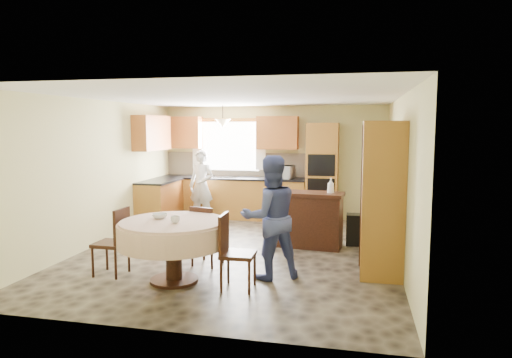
{
  "coord_description": "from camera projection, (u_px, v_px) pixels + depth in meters",
  "views": [
    {
      "loc": [
        1.87,
        -7.07,
        2.05
      ],
      "look_at": [
        0.23,
        0.3,
        1.17
      ],
      "focal_mm": 32.0,
      "sensor_mm": 36.0,
      "label": 1
    }
  ],
  "objects": [
    {
      "name": "floor",
      "position": [
        238.0,
        252.0,
        7.49
      ],
      "size": [
        5.0,
        6.0,
        0.01
      ],
      "primitive_type": "cube",
      "color": "brown",
      "rests_on": "ground"
    },
    {
      "name": "ceiling",
      "position": [
        238.0,
        98.0,
        7.21
      ],
      "size": [
        5.0,
        6.0,
        0.01
      ],
      "primitive_type": "cube",
      "color": "white",
      "rests_on": "wall_back"
    },
    {
      "name": "wall_back",
      "position": [
        272.0,
        162.0,
        10.26
      ],
      "size": [
        5.0,
        0.02,
        2.5
      ],
      "primitive_type": "cube",
      "color": "#CDC783",
      "rests_on": "floor"
    },
    {
      "name": "wall_front",
      "position": [
        160.0,
        209.0,
        4.44
      ],
      "size": [
        5.0,
        0.02,
        2.5
      ],
      "primitive_type": "cube",
      "color": "#CDC783",
      "rests_on": "floor"
    },
    {
      "name": "wall_left",
      "position": [
        99.0,
        173.0,
        7.89
      ],
      "size": [
        0.02,
        6.0,
        2.5
      ],
      "primitive_type": "cube",
      "color": "#CDC783",
      "rests_on": "floor"
    },
    {
      "name": "wall_right",
      "position": [
        400.0,
        180.0,
        6.81
      ],
      "size": [
        0.02,
        6.0,
        2.5
      ],
      "primitive_type": "cube",
      "color": "#CDC783",
      "rests_on": "floor"
    },
    {
      "name": "window",
      "position": [
        229.0,
        146.0,
        10.41
      ],
      "size": [
        1.4,
        0.03,
        1.1
      ],
      "primitive_type": "cube",
      "color": "white",
      "rests_on": "wall_back"
    },
    {
      "name": "curtain_left",
      "position": [
        197.0,
        144.0,
        10.52
      ],
      "size": [
        0.22,
        0.02,
        1.15
      ],
      "primitive_type": "cube",
      "color": "white",
      "rests_on": "wall_back"
    },
    {
      "name": "curtain_right",
      "position": [
        261.0,
        144.0,
        10.2
      ],
      "size": [
        0.22,
        0.02,
        1.15
      ],
      "primitive_type": "cube",
      "color": "white",
      "rests_on": "wall_back"
    },
    {
      "name": "base_cab_back",
      "position": [
        232.0,
        198.0,
        10.24
      ],
      "size": [
        3.3,
        0.6,
        0.88
      ],
      "primitive_type": "cube",
      "color": "gold",
      "rests_on": "floor"
    },
    {
      "name": "counter_back",
      "position": [
        232.0,
        178.0,
        10.19
      ],
      "size": [
        3.3,
        0.64,
        0.04
      ],
      "primitive_type": "cube",
      "color": "black",
      "rests_on": "base_cab_back"
    },
    {
      "name": "base_cab_left",
      "position": [
        160.0,
        203.0,
        9.66
      ],
      "size": [
        0.6,
        1.2,
        0.88
      ],
      "primitive_type": "cube",
      "color": "gold",
      "rests_on": "floor"
    },
    {
      "name": "counter_left",
      "position": [
        159.0,
        181.0,
        9.61
      ],
      "size": [
        0.64,
        1.2,
        0.04
      ],
      "primitive_type": "cube",
      "color": "black",
      "rests_on": "base_cab_left"
    },
    {
      "name": "backsplash",
      "position": [
        236.0,
        164.0,
        10.44
      ],
      "size": [
        3.3,
        0.02,
        0.55
      ],
      "primitive_type": "cube",
      "color": "tan",
      "rests_on": "wall_back"
    },
    {
      "name": "wall_cab_left",
      "position": [
        183.0,
        132.0,
        10.46
      ],
      "size": [
        0.85,
        0.33,
        0.72
      ],
      "primitive_type": "cube",
      "color": "#CA6732",
      "rests_on": "wall_back"
    },
    {
      "name": "wall_cab_right",
      "position": [
        278.0,
        133.0,
        9.99
      ],
      "size": [
        0.9,
        0.33,
        0.72
      ],
      "primitive_type": "cube",
      "color": "#CA6732",
      "rests_on": "wall_back"
    },
    {
      "name": "wall_cab_side",
      "position": [
        152.0,
        133.0,
        9.52
      ],
      "size": [
        0.33,
        1.2,
        0.72
      ],
      "primitive_type": "cube",
      "color": "#CA6732",
      "rests_on": "wall_left"
    },
    {
      "name": "oven_tower",
      "position": [
        322.0,
        173.0,
        9.73
      ],
      "size": [
        0.66,
        0.62,
        2.12
      ],
      "primitive_type": "cube",
      "color": "gold",
      "rests_on": "floor"
    },
    {
      "name": "oven_upper",
      "position": [
        321.0,
        165.0,
        9.4
      ],
      "size": [
        0.56,
        0.01,
        0.45
      ],
      "primitive_type": "cube",
      "color": "black",
      "rests_on": "oven_tower"
    },
    {
      "name": "oven_lower",
      "position": [
        321.0,
        189.0,
        9.46
      ],
      "size": [
        0.56,
        0.01,
        0.45
      ],
      "primitive_type": "cube",
      "color": "black",
      "rests_on": "oven_tower"
    },
    {
      "name": "pendant",
      "position": [
        223.0,
        123.0,
        9.89
      ],
      "size": [
        0.36,
        0.36,
        0.18
      ],
      "primitive_type": "cone",
      "rotation": [
        3.14,
        0.0,
        0.0
      ],
      "color": "beige",
      "rests_on": "ceiling"
    },
    {
      "name": "sideboard",
      "position": [
        306.0,
        221.0,
        7.77
      ],
      "size": [
        1.28,
        0.63,
        0.88
      ],
      "primitive_type": "cube",
      "rotation": [
        0.0,
        0.0,
        -0.1
      ],
      "color": "#3A190F",
      "rests_on": "floor"
    },
    {
      "name": "space_heater",
      "position": [
        358.0,
        230.0,
        7.89
      ],
      "size": [
        0.4,
        0.28,
        0.54
      ],
      "primitive_type": "cube",
      "rotation": [
        0.0,
        0.0,
        0.01
      ],
      "color": "black",
      "rests_on": "floor"
    },
    {
      "name": "cupboard",
      "position": [
        382.0,
        197.0,
        6.38
      ],
      "size": [
        0.56,
        1.11,
        2.12
      ],
      "primitive_type": "cube",
      "color": "gold",
      "rests_on": "floor"
    },
    {
      "name": "dining_table",
      "position": [
        173.0,
        234.0,
        5.98
      ],
      "size": [
        1.44,
        1.44,
        0.82
      ],
      "color": "#3A190F",
      "rests_on": "floor"
    },
    {
      "name": "chair_left",
      "position": [
        115.0,
        238.0,
        6.26
      ],
      "size": [
        0.42,
        0.42,
        0.94
      ],
      "rotation": [
        0.0,
        0.0,
        -1.6
      ],
      "color": "#3A190F",
      "rests_on": "floor"
    },
    {
      "name": "chair_back",
      "position": [
        205.0,
        233.0,
        6.68
      ],
      "size": [
        0.46,
        0.46,
        0.89
      ],
      "rotation": [
        0.0,
        0.0,
        2.93
      ],
      "color": "#3A190F",
      "rests_on": "floor"
    },
    {
      "name": "chair_right",
      "position": [
        232.0,
        248.0,
        5.74
      ],
      "size": [
        0.42,
        0.42,
        0.95
      ],
      "rotation": [
        0.0,
        0.0,
        1.6
      ],
      "color": "#3A190F",
      "rests_on": "floor"
    },
    {
      "name": "framed_picture",
      "position": [
        396.0,
        152.0,
        7.24
      ],
      "size": [
        0.06,
        0.51,
        0.43
      ],
      "color": "gold",
      "rests_on": "wall_right"
    },
    {
      "name": "microwave",
      "position": [
        281.0,
        172.0,
        9.88
      ],
      "size": [
        0.57,
        0.43,
        0.29
      ],
      "primitive_type": "imported",
      "rotation": [
        0.0,
        0.0,
        -0.17
      ],
      "color": "silver",
      "rests_on": "counter_back"
    },
    {
      "name": "person_sink",
      "position": [
        201.0,
        186.0,
        9.77
      ],
      "size": [
        0.63,
        0.47,
        1.56
      ],
      "primitive_type": "imported",
      "rotation": [
        0.0,
        0.0,
        -0.19
      ],
      "color": "silver",
      "rests_on": "floor"
    },
    {
      "name": "person_dining",
      "position": [
        270.0,
        217.0,
        6.13
      ],
      "size": [
        1.02,
        0.95,
        1.67
      ],
      "primitive_type": "imported",
      "rotation": [
        0.0,
        0.0,
        3.66
      ],
      "color": "#3D4785",
      "rests_on": "floor"
    },
    {
      "name": "bowl_sideboard",
      "position": [
        286.0,
        193.0,
        7.8
      ],
      "size": [
        0.25,
        0.25,
        0.05
      ],
      "primitive_type": "imported",
      "rotation": [
        0.0,
        0.0,
        -0.15
      ],
      "color": "#B2B2B2",
      "rests_on": "sideboard"
    },
    {
      "name": "bottle_sideboard",
      "position": [
        331.0,
        187.0,
        7.62
      ],
      "size": [
        0.13,
        0.13,
        0.31
      ],
      "primitive_type": "imported",
      "rotation": [
        0.0,
        0.0,
        -0.07
      ],
      "color": "silver",
      "rests_on": "sideboard"
    },
    {
      "name": "cup_table",
      "position": [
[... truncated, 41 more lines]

